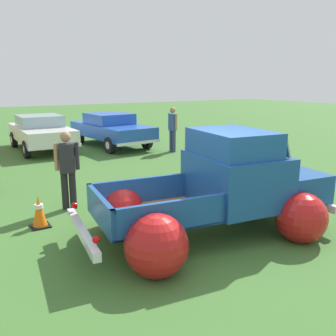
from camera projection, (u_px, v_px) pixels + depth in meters
name	position (u px, v px, depth m)	size (l,w,h in m)	color
ground_plane	(204.00, 235.00, 6.79)	(80.00, 80.00, 0.00)	#3D6B2D
vintage_pickup_truck	(223.00, 193.00, 6.77)	(4.81, 3.19, 1.96)	black
show_car_1	(41.00, 131.00, 15.05)	(1.98, 4.35, 1.43)	black
show_car_2	(111.00, 128.00, 15.95)	(2.36, 4.69, 1.43)	black
spectator_1	(173.00, 126.00, 14.61)	(0.37, 0.54, 1.79)	navy
spectator_2	(67.00, 165.00, 7.96)	(0.53, 0.43, 1.74)	black
lane_cone_0	(39.00, 212.00, 7.09)	(0.36, 0.36, 0.63)	black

